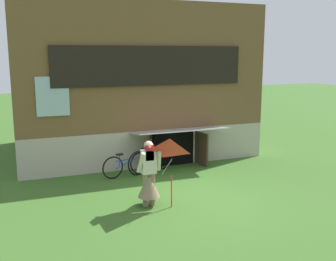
{
  "coord_description": "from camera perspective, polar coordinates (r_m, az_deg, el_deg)",
  "views": [
    {
      "loc": [
        -3.98,
        -8.61,
        3.53
      ],
      "look_at": [
        -0.16,
        1.18,
        1.51
      ],
      "focal_mm": 43.13,
      "sensor_mm": 36.0,
      "label": 1
    }
  ],
  "objects": [
    {
      "name": "log_house",
      "position": [
        14.88,
        -5.78,
        7.03
      ],
      "size": [
        7.95,
        6.51,
        5.1
      ],
      "color": "#ADA393",
      "rests_on": "ground_plane"
    },
    {
      "name": "person",
      "position": [
        9.47,
        -2.72,
        -6.84
      ],
      "size": [
        0.61,
        0.52,
        1.55
      ],
      "rotation": [
        0.0,
        0.0,
        0.31
      ],
      "color": "#7F6B51",
      "rests_on": "ground_plane"
    },
    {
      "name": "bicycle_blue",
      "position": [
        11.81,
        -5.89,
        -4.83
      ],
      "size": [
        1.52,
        0.4,
        0.71
      ],
      "rotation": [
        0.0,
        0.0,
        0.23
      ],
      "color": "black",
      "rests_on": "ground_plane"
    },
    {
      "name": "bicycle_green",
      "position": [
        12.15,
        -2.38,
        -4.15
      ],
      "size": [
        1.65,
        0.63,
        0.79
      ],
      "rotation": [
        0.0,
        0.0,
        0.35
      ],
      "color": "black",
      "rests_on": "ground_plane"
    },
    {
      "name": "ground_plane",
      "position": [
        10.12,
        3.34,
        -9.57
      ],
      "size": [
        60.0,
        60.0,
        0.0
      ],
      "primitive_type": "plane",
      "color": "#386023"
    },
    {
      "name": "kite",
      "position": [
        8.89,
        0.26,
        -3.85
      ],
      "size": [
        1.02,
        1.04,
        1.58
      ],
      "color": "red",
      "rests_on": "ground_plane"
    }
  ]
}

